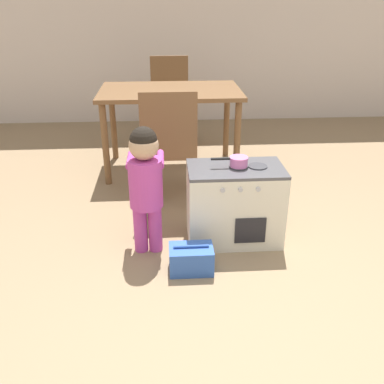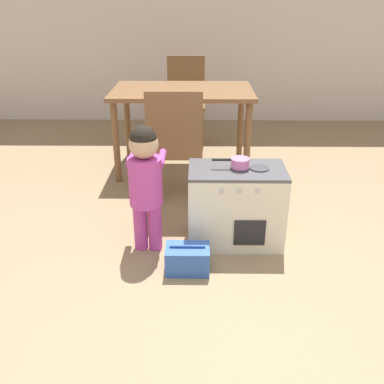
{
  "view_description": "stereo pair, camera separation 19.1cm",
  "coord_description": "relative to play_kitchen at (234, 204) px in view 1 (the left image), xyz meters",
  "views": [
    {
      "loc": [
        -0.42,
        -1.39,
        1.52
      ],
      "look_at": [
        -0.26,
        1.02,
        0.39
      ],
      "focal_mm": 40.0,
      "sensor_mm": 36.0,
      "label": 1
    },
    {
      "loc": [
        -0.23,
        -1.4,
        1.52
      ],
      "look_at": [
        -0.26,
        1.02,
        0.39
      ],
      "focal_mm": 40.0,
      "sensor_mm": 36.0,
      "label": 2
    }
  ],
  "objects": [
    {
      "name": "toy_basket",
      "position": [
        -0.31,
        -0.35,
        -0.18
      ],
      "size": [
        0.26,
        0.17,
        0.18
      ],
      "color": "#335BB2",
      "rests_on": "ground_plane"
    },
    {
      "name": "toy_pot",
      "position": [
        0.01,
        0.0,
        0.3
      ],
      "size": [
        0.23,
        0.12,
        0.06
      ],
      "color": "pink",
      "rests_on": "play_kitchen"
    },
    {
      "name": "dining_table",
      "position": [
        -0.39,
        1.3,
        0.39
      ],
      "size": [
        1.24,
        0.77,
        0.74
      ],
      "color": "brown",
      "rests_on": "ground_plane"
    },
    {
      "name": "dining_chair_far",
      "position": [
        -0.38,
        2.06,
        0.23
      ],
      "size": [
        0.4,
        0.4,
        0.91
      ],
      "rotation": [
        0.0,
        0.0,
        3.14
      ],
      "color": "brown",
      "rests_on": "ground_plane"
    },
    {
      "name": "wall_back",
      "position": [
        -0.03,
        2.99,
        1.04
      ],
      "size": [
        10.0,
        0.06,
        2.6
      ],
      "color": "beige",
      "rests_on": "ground_plane"
    },
    {
      "name": "dining_chair_near",
      "position": [
        -0.42,
        0.52,
        0.23
      ],
      "size": [
        0.4,
        0.4,
        0.91
      ],
      "color": "brown",
      "rests_on": "ground_plane"
    },
    {
      "name": "ground_plane",
      "position": [
        -0.03,
        -1.09,
        -0.26
      ],
      "size": [
        16.0,
        16.0,
        0.0
      ],
      "primitive_type": "plane",
      "color": "#8E7556"
    },
    {
      "name": "play_kitchen",
      "position": [
        0.0,
        0.0,
        0.0
      ],
      "size": [
        0.61,
        0.37,
        0.53
      ],
      "color": "silver",
      "rests_on": "ground_plane"
    },
    {
      "name": "child_figure",
      "position": [
        -0.57,
        -0.1,
        0.25
      ],
      "size": [
        0.23,
        0.34,
        0.83
      ],
      "color": "#BC429E",
      "rests_on": "ground_plane"
    }
  ]
}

